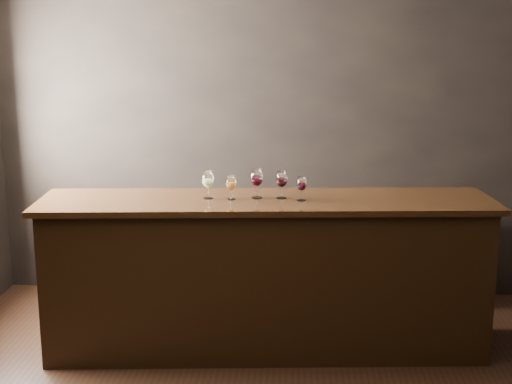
# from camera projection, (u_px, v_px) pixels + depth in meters

# --- Properties ---
(room_shell) EXTENTS (5.02, 4.52, 2.81)m
(room_shell) POSITION_uv_depth(u_px,v_px,m) (226.00, 124.00, 4.18)
(room_shell) COLOR black
(room_shell) RESTS_ON ground
(bar_counter) EXTENTS (3.24, 0.93, 1.12)m
(bar_counter) POSITION_uv_depth(u_px,v_px,m) (266.00, 278.00, 5.29)
(bar_counter) COLOR black
(bar_counter) RESTS_ON ground
(bar_top) EXTENTS (3.35, 1.01, 0.04)m
(bar_top) POSITION_uv_depth(u_px,v_px,m) (266.00, 202.00, 5.17)
(bar_top) COLOR black
(bar_top) RESTS_ON bar_counter
(back_bar_shelf) EXTENTS (2.39, 0.40, 0.86)m
(back_bar_shelf) POSITION_uv_depth(u_px,v_px,m) (296.00, 253.00, 6.32)
(back_bar_shelf) COLOR black
(back_bar_shelf) RESTS_ON ground
(glass_white) EXTENTS (0.09, 0.09, 0.20)m
(glass_white) POSITION_uv_depth(u_px,v_px,m) (208.00, 180.00, 5.15)
(glass_white) COLOR white
(glass_white) RESTS_ON bar_top
(glass_amber) EXTENTS (0.07, 0.07, 0.17)m
(glass_amber) POSITION_uv_depth(u_px,v_px,m) (231.00, 183.00, 5.13)
(glass_amber) COLOR white
(glass_amber) RESTS_ON bar_top
(glass_red_a) EXTENTS (0.09, 0.09, 0.22)m
(glass_red_a) POSITION_uv_depth(u_px,v_px,m) (257.00, 178.00, 5.17)
(glass_red_a) COLOR white
(glass_red_a) RESTS_ON bar_top
(glass_red_b) EXTENTS (0.09, 0.09, 0.20)m
(glass_red_b) POSITION_uv_depth(u_px,v_px,m) (282.00, 180.00, 5.16)
(glass_red_b) COLOR white
(glass_red_b) RESTS_ON bar_top
(glass_red_c) EXTENTS (0.08, 0.08, 0.18)m
(glass_red_c) POSITION_uv_depth(u_px,v_px,m) (302.00, 184.00, 5.09)
(glass_red_c) COLOR white
(glass_red_c) RESTS_ON bar_top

